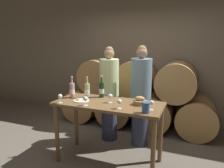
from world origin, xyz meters
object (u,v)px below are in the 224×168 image
tasting_table (109,112)px  bread_basket (140,101)px  wine_bottle_white (87,91)px  wine_glass_far_left (60,97)px  blue_crock (146,107)px  wine_glass_right (119,102)px  person_right (141,96)px  wine_bottle_rose (72,90)px  wine_glass_left (86,99)px  person_left (109,94)px  wine_bottle_red (102,90)px  wine_glass_far_right (152,103)px  cheese_plate (81,100)px  wine_glass_center (110,96)px

tasting_table → bread_basket: (0.45, 0.07, 0.19)m
wine_bottle_white → wine_glass_far_left: bearing=-121.2°
blue_crock → bread_basket: blue_crock is taller
wine_glass_far_left → wine_glass_right: 0.89m
person_right → wine_glass_right: 0.93m
bread_basket → wine_glass_far_left: 1.15m
tasting_table → wine_glass_far_left: bearing=-157.1°
wine_bottle_rose → person_right: bearing=35.9°
wine_bottle_rose → wine_glass_far_left: wine_bottle_rose is taller
tasting_table → person_right: size_ratio=0.90×
wine_glass_left → wine_glass_right: same height
person_left → wine_glass_far_left: size_ratio=13.12×
tasting_table → wine_bottle_red: (-0.22, 0.23, 0.26)m
wine_bottle_white → wine_glass_left: wine_bottle_white is taller
person_left → wine_bottle_rose: (-0.35, -0.68, 0.19)m
wine_bottle_white → tasting_table: bearing=-15.9°
tasting_table → wine_bottle_red: wine_bottle_red is taller
person_left → wine_glass_far_left: bearing=-110.1°
wine_glass_far_right → wine_glass_left: bearing=-170.2°
wine_bottle_red → wine_glass_left: bearing=-93.0°
cheese_plate → wine_bottle_white: bearing=90.0°
person_left → bread_basket: 0.98m
tasting_table → bread_basket: size_ratio=8.42×
wine_bottle_rose → wine_glass_right: size_ratio=2.60×
wine_glass_far_left → wine_glass_left: 0.40m
wine_bottle_rose → wine_glass_left: wine_bottle_rose is taller
wine_bottle_white → wine_glass_far_right: size_ratio=2.56×
wine_glass_center → wine_glass_right: size_ratio=1.00×
wine_glass_right → person_right: bearing=86.3°
wine_glass_far_left → wine_glass_center: 0.73m
person_left → wine_bottle_rose: size_ratio=5.04×
tasting_table → cheese_plate: (-0.41, -0.08, 0.15)m
person_right → wine_glass_far_right: person_right is taller
wine_glass_far_left → tasting_table: bearing=22.9°
person_right → bread_basket: 0.67m
bread_basket → wine_glass_right: wine_glass_right is taller
wine_bottle_red → wine_glass_center: (0.24, -0.23, -0.03)m
tasting_table → blue_crock: size_ratio=11.41×
wine_bottle_red → wine_bottle_rose: 0.46m
person_left → wine_glass_left: size_ratio=13.12×
wine_glass_center → wine_glass_far_right: (0.62, -0.10, 0.00)m
person_left → person_right: size_ratio=0.98×
blue_crock → wine_bottle_rose: bearing=167.6°
person_right → bread_basket: size_ratio=9.32×
person_left → wine_glass_left: person_left is taller
wine_glass_far_right → person_right: bearing=113.4°
wine_glass_left → wine_glass_right: bearing=5.5°
wine_bottle_rose → wine_glass_right: wine_bottle_rose is taller
cheese_plate → wine_glass_left: size_ratio=1.76×
wine_glass_far_left → cheese_plate: bearing=39.0°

